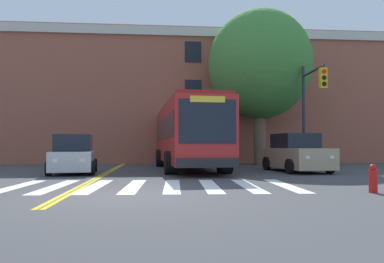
# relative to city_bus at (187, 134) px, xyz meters

# --- Properties ---
(ground_plane) EXTENTS (120.00, 120.00, 0.00)m
(ground_plane) POSITION_rel_city_bus_xyz_m (-2.41, -10.07, -1.84)
(ground_plane) COLOR #424244
(crosswalk) EXTENTS (8.79, 4.28, 0.01)m
(crosswalk) POSITION_rel_city_bus_xyz_m (-1.63, -7.87, -1.84)
(crosswalk) COLOR white
(crosswalk) RESTS_ON ground
(lane_line_yellow_inner) EXTENTS (0.12, 36.00, 0.01)m
(lane_line_yellow_inner) POSITION_rel_city_bus_xyz_m (-3.86, 6.13, -1.84)
(lane_line_yellow_inner) COLOR gold
(lane_line_yellow_inner) RESTS_ON ground
(lane_line_yellow_outer) EXTENTS (0.12, 36.00, 0.01)m
(lane_line_yellow_outer) POSITION_rel_city_bus_xyz_m (-3.70, 6.13, -1.84)
(lane_line_yellow_outer) COLOR gold
(lane_line_yellow_outer) RESTS_ON ground
(city_bus) EXTENTS (3.36, 11.10, 3.37)m
(city_bus) POSITION_rel_city_bus_xyz_m (0.00, 0.00, 0.00)
(city_bus) COLOR #B22323
(city_bus) RESTS_ON ground
(car_silver_near_lane) EXTENTS (2.29, 3.90, 1.70)m
(car_silver_near_lane) POSITION_rel_city_bus_xyz_m (-5.21, -2.45, -1.06)
(car_silver_near_lane) COLOR #B7BABF
(car_silver_near_lane) RESTS_ON ground
(car_tan_far_lane) EXTENTS (2.41, 4.40, 1.79)m
(car_tan_far_lane) POSITION_rel_city_bus_xyz_m (4.98, -2.21, -1.03)
(car_tan_far_lane) COLOR tan
(car_tan_far_lane) RESTS_ON ground
(traffic_light_near_corner) EXTENTS (0.38, 3.04, 5.65)m
(traffic_light_near_corner) POSITION_rel_city_bus_xyz_m (6.51, -0.41, 1.86)
(traffic_light_near_corner) COLOR #28282D
(traffic_light_near_corner) RESTS_ON ground
(street_tree_curbside_large) EXTENTS (8.72, 8.55, 9.83)m
(street_tree_curbside_large) POSITION_rel_city_bus_xyz_m (4.84, 3.61, 4.49)
(street_tree_curbside_large) COLOR brown
(street_tree_curbside_large) RESTS_ON ground
(building_facade) EXTENTS (40.38, 7.33, 9.29)m
(building_facade) POSITION_rel_city_bus_xyz_m (0.80, 9.11, 2.81)
(building_facade) COLOR #9E5642
(building_facade) RESTS_ON ground
(fire_hydrant) EXTENTS (0.22, 0.22, 0.75)m
(fire_hydrant) POSITION_rel_city_bus_xyz_m (4.18, -9.93, -1.48)
(fire_hydrant) COLOR red
(fire_hydrant) RESTS_ON ground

